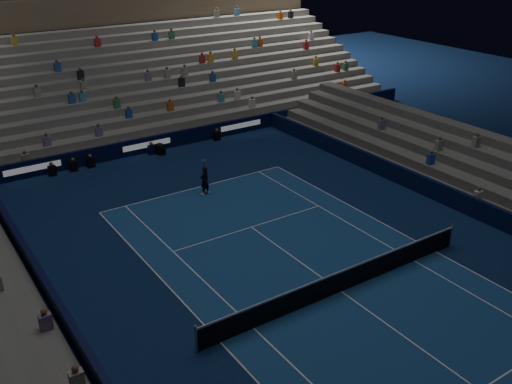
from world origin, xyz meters
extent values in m
plane|color=#0B1D44|center=(0.00, 0.00, 0.00)|extent=(90.00, 90.00, 0.00)
cube|color=navy|center=(0.00, 0.00, 0.01)|extent=(10.97, 23.77, 0.01)
cube|color=black|center=(0.00, 18.50, 0.50)|extent=(44.00, 0.25, 1.00)
cube|color=#081132|center=(9.70, 0.00, 0.50)|extent=(0.25, 37.00, 1.00)
cube|color=black|center=(-9.70, 0.00, 0.50)|extent=(0.25, 37.00, 1.00)
cube|color=slate|center=(0.00, 19.50, 0.25)|extent=(44.00, 1.00, 0.50)
cube|color=slate|center=(0.00, 20.50, 0.50)|extent=(44.00, 1.00, 1.00)
cube|color=slate|center=(0.00, 21.50, 0.75)|extent=(44.00, 1.00, 1.50)
cube|color=slate|center=(0.00, 22.50, 1.00)|extent=(44.00, 1.00, 2.00)
cube|color=slate|center=(0.00, 23.50, 1.25)|extent=(44.00, 1.00, 2.50)
cube|color=slate|center=(0.00, 24.50, 1.50)|extent=(44.00, 1.00, 3.00)
cube|color=slate|center=(0.00, 25.50, 1.75)|extent=(44.00, 1.00, 3.50)
cube|color=slate|center=(0.00, 26.50, 2.00)|extent=(44.00, 1.00, 4.00)
cube|color=slate|center=(0.00, 27.50, 2.25)|extent=(44.00, 1.00, 4.50)
cube|color=slate|center=(0.00, 28.50, 2.50)|extent=(44.00, 1.00, 5.00)
cube|color=slate|center=(0.00, 29.50, 2.75)|extent=(44.00, 1.00, 5.50)
cube|color=slate|center=(0.00, 30.50, 3.00)|extent=(44.00, 1.00, 6.00)
cube|color=#7B664C|center=(0.00, 31.60, 7.10)|extent=(44.00, 0.60, 2.20)
cube|color=#60605B|center=(10.50, 0.00, 0.25)|extent=(1.00, 37.00, 0.50)
cylinder|color=#B2B2B7|center=(-6.40, 0.00, 0.55)|extent=(0.10, 0.10, 1.10)
cylinder|color=#B2B2B7|center=(6.40, 0.00, 0.55)|extent=(0.10, 0.10, 1.10)
cube|color=black|center=(0.00, 0.00, 0.45)|extent=(12.80, 0.03, 0.90)
cube|color=white|center=(0.00, 0.00, 0.94)|extent=(12.80, 0.04, 0.08)
imported|color=black|center=(-0.01, 10.89, 0.79)|extent=(0.65, 0.51, 1.58)
cube|color=black|center=(0.60, 17.75, 0.31)|extent=(0.60, 0.68, 0.63)
cylinder|color=black|center=(0.60, 17.29, 0.50)|extent=(0.24, 0.38, 0.16)
camera|label=1|loc=(-13.24, -13.84, 12.95)|focal=40.45mm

